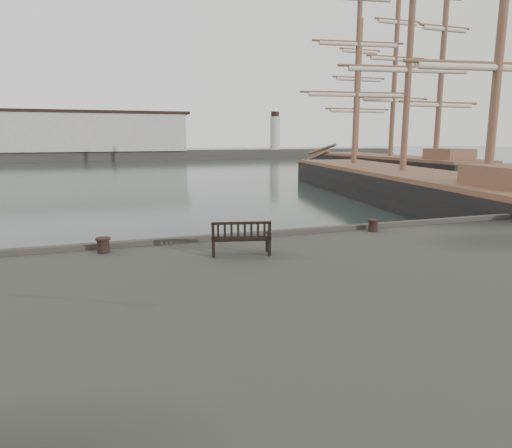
# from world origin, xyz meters

# --- Properties ---
(ground) EXTENTS (400.00, 400.00, 0.00)m
(ground) POSITION_xyz_m (0.00, 0.00, 0.00)
(ground) COLOR black
(ground) RESTS_ON ground
(breakwater) EXTENTS (140.00, 9.50, 12.20)m
(breakwater) POSITION_xyz_m (-4.56, 92.00, 4.30)
(breakwater) COLOR #383530
(breakwater) RESTS_ON ground
(bench) EXTENTS (1.88, 1.00, 1.03)m
(bench) POSITION_xyz_m (0.03, -2.40, 1.89)
(bench) COLOR black
(bench) RESTS_ON quay
(bollard_left) EXTENTS (0.54, 0.54, 0.48)m
(bollard_left) POSITION_xyz_m (-3.94, -0.79, 1.80)
(bollard_left) COLOR black
(bollard_left) RESTS_ON quay
(bollard_right) EXTENTS (0.56, 0.56, 0.46)m
(bollard_right) POSITION_xyz_m (5.82, -0.70, 1.79)
(bollard_right) COLOR black
(bollard_right) RESTS_ON quay
(tall_ship_main) EXTENTS (12.50, 36.81, 27.10)m
(tall_ship_main) POSITION_xyz_m (19.23, 15.65, 0.70)
(tall_ship_main) COLOR black
(tall_ship_main) RESTS_ON ground
(tall_ship_far) EXTENTS (6.23, 29.05, 24.90)m
(tall_ship_far) POSITION_xyz_m (30.69, 33.62, 0.82)
(tall_ship_far) COLOR black
(tall_ship_far) RESTS_ON ground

